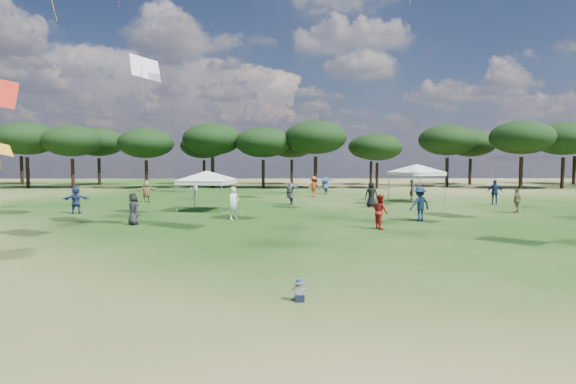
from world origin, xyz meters
The scene contains 6 objects.
ground centered at (0.00, 0.00, 0.00)m, with size 140.00×140.00×0.00m, color #234916.
tree_line centered at (2.39, 47.41, 5.42)m, with size 108.78×17.63×7.77m.
tent_left centered at (-5.43, 21.61, 2.47)m, with size 6.12×6.12×2.90m.
tent_right centered at (9.80, 27.61, 2.80)m, with size 5.89×5.89×3.23m.
toddler centered at (-0.31, 2.03, 0.24)m, with size 0.35×0.40×0.54m.
festival_crowd centered at (0.29, 25.14, 0.87)m, with size 29.61×23.40×1.86m.
Camera 1 is at (-0.80, -9.23, 3.42)m, focal length 30.00 mm.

